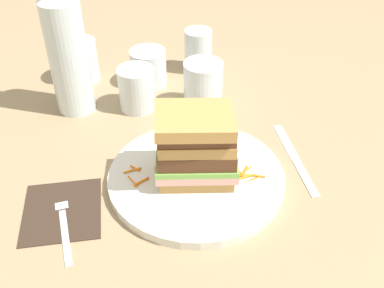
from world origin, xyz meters
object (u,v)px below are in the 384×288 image
Objects in this scene: sandwich at (196,145)px; napkin_dark at (62,210)px; knife at (296,160)px; empty_tumbler_0 at (198,51)px; juice_glass at (203,88)px; empty_tumbler_3 at (137,89)px; fork at (63,219)px; empty_tumbler_1 at (148,67)px; main_plate at (196,177)px; water_bottle at (67,50)px; empty_tumbler_2 at (80,61)px.

napkin_dark is (-0.22, -0.02, -0.08)m from sandwich.
knife is at bearing 3.42° from sandwich.
sandwich is 0.39m from empty_tumbler_0.
juice_glass reaches higher than empty_tumbler_0.
empty_tumbler_3 reaches higher than napkin_dark.
fork is 0.52m from empty_tumbler_0.
empty_tumbler_0 reaches higher than empty_tumbler_1.
main_plate is at bearing -176.74° from knife.
empty_tumbler_3 is (-0.04, -0.09, 0.00)m from empty_tumbler_1.
napkin_dark is at bearing -96.81° from water_bottle.
empty_tumbler_0 is (0.32, 0.39, 0.05)m from napkin_dark.
napkin_dark is at bearing -175.34° from sandwich.
napkin_dark and knife have the same top height.
water_bottle reaches higher than empty_tumbler_3.
fork is 1.72× the size of empty_tumbler_0.
knife is at bearing -76.22° from empty_tumbler_0.
napkin_dark is at bearing 94.10° from fork.
empty_tumbler_3 is (0.11, -0.14, -0.00)m from empty_tumbler_2.
juice_glass is 0.27m from water_bottle.
water_bottle is (-0.25, 0.05, 0.09)m from juice_glass.
empty_tumbler_0 is (0.31, 0.41, 0.04)m from fork.
knife is at bearing -43.66° from empty_tumbler_3.
juice_glass is 1.03× the size of empty_tumbler_0.
knife is at bearing 3.26° from main_plate.
sandwich is (-0.00, -0.00, 0.07)m from main_plate.
empty_tumbler_3 is at bearing -53.53° from empty_tumbler_2.
sandwich is 0.23m from juice_glass.
empty_tumbler_0 is at bearing 79.64° from juice_glass.
fork is 0.43m from empty_tumbler_1.
main_plate is 2.00× the size of sandwich.
main_plate is 0.34m from empty_tumbler_1.
knife is (0.19, 0.01, -0.01)m from main_plate.
empty_tumbler_3 is (0.16, 0.29, 0.04)m from fork.
empty_tumbler_0 reaches higher than napkin_dark.
empty_tumbler_1 is (-0.09, 0.12, -0.00)m from juice_glass.
juice_glass reaches higher than empty_tumbler_1.
empty_tumbler_1 is (-0.02, 0.34, 0.03)m from main_plate.
empty_tumbler_2 reaches higher than empty_tumbler_1.
empty_tumbler_0 reaches higher than main_plate.
sandwich is 0.51× the size of water_bottle.
empty_tumbler_2 reaches higher than knife.
sandwich is 0.73× the size of knife.
napkin_dark is at bearing -120.71° from empty_tumbler_3.
empty_tumbler_3 is at bearing -112.34° from empty_tumbler_1.
sandwich reaches higher than empty_tumbler_2.
empty_tumbler_0 is (0.03, 0.15, 0.00)m from juice_glass.
juice_glass is at bearing 72.79° from main_plate.
juice_glass is at bearing -100.36° from empty_tumbler_0.
water_bottle is at bearing 167.68° from empty_tumbler_3.
main_plate is 3.73× the size of empty_tumbler_1.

